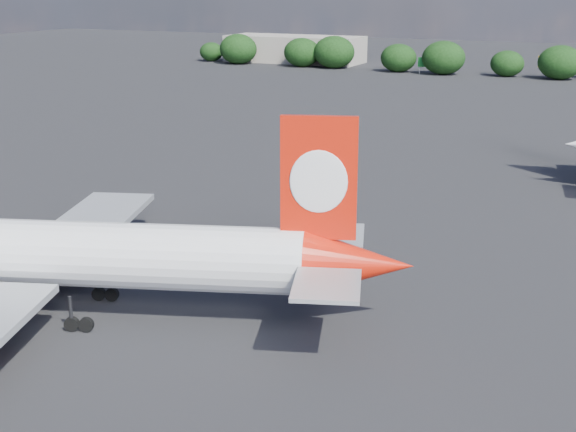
% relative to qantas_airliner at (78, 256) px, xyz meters
% --- Properties ---
extents(ground, '(500.00, 500.00, 0.00)m').
position_rel_qantas_airliner_xyz_m(ground, '(-1.59, 53.86, -4.71)').
color(ground, black).
rests_on(ground, ground).
extents(qantas_airliner, '(46.25, 44.41, 15.46)m').
position_rel_qantas_airliner_xyz_m(qantas_airliner, '(0.00, 0.00, 0.00)').
color(qantas_airliner, white).
rests_on(qantas_airliner, ground).
extents(terminal_building, '(42.00, 16.00, 8.00)m').
position_rel_qantas_airliner_xyz_m(terminal_building, '(-66.59, 185.86, -0.71)').
color(terminal_building, gray).
rests_on(terminal_building, ground).
extents(highway_sign, '(6.00, 0.30, 4.50)m').
position_rel_qantas_airliner_xyz_m(highway_sign, '(-19.59, 169.86, -1.58)').
color(highway_sign, '#125E1F').
rests_on(highway_sign, ground).
extents(billboard_yellow, '(5.00, 0.30, 5.50)m').
position_rel_qantas_airliner_xyz_m(billboard_yellow, '(10.41, 175.86, -0.84)').
color(billboard_yellow, gold).
rests_on(billboard_yellow, ground).
extents(horizon_treeline, '(200.18, 15.48, 9.24)m').
position_rel_qantas_airliner_xyz_m(horizon_treeline, '(0.34, 173.55, -0.54)').
color(horizon_treeline, black).
rests_on(horizon_treeline, ground).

